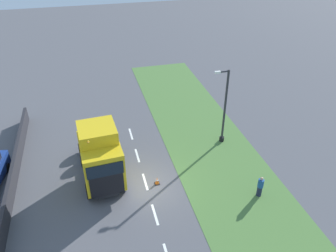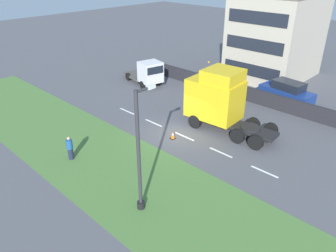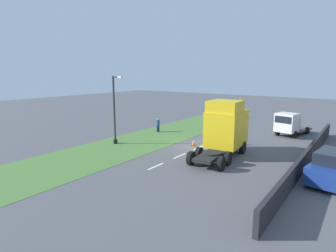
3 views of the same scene
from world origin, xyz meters
TOP-DOWN VIEW (x-y plane):
  - ground_plane at (0.00, 0.00)m, footprint 120.00×120.00m
  - grass_verge at (-6.00, 0.00)m, footprint 7.00×44.00m
  - lane_markings at (0.00, -0.70)m, footprint 0.16×14.60m
  - boundary_wall at (9.00, 0.00)m, footprint 0.25×24.00m
  - lorry_cab at (2.86, -1.40)m, footprint 3.08×7.04m
  - flatbed_truck at (5.55, 8.95)m, footprint 3.10×5.52m
  - parked_car at (10.78, -3.16)m, footprint 2.48×4.87m
  - lamp_post at (-7.24, -4.09)m, footprint 1.32×0.40m
  - pedestrian at (-7.25, 2.61)m, footprint 0.39×0.39m
  - traffic_cone_lead at (-0.79, -0.29)m, footprint 0.36×0.36m

SIDE VIEW (x-z plane):
  - ground_plane at x=0.00m, z-range 0.00..0.00m
  - lane_markings at x=0.00m, z-range 0.00..0.00m
  - grass_verge at x=-6.00m, z-range 0.00..0.01m
  - traffic_cone_lead at x=-0.79m, z-range -0.01..0.57m
  - boundary_wall at x=9.00m, z-range 0.00..1.30m
  - pedestrian at x=-7.25m, z-range -0.02..1.58m
  - parked_car at x=10.78m, z-range -0.03..2.03m
  - flatbed_truck at x=5.55m, z-range 0.07..2.63m
  - lorry_cab at x=2.86m, z-range -0.06..4.64m
  - lamp_post at x=-7.24m, z-range -0.34..6.13m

